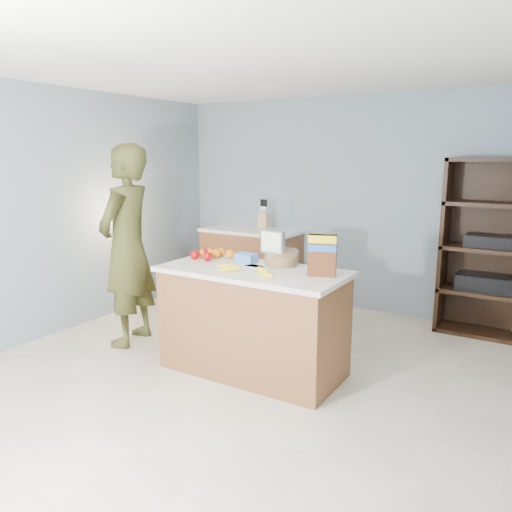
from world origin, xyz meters
The scene contains 15 objects.
floor centered at (0.00, 0.00, 0.00)m, with size 4.50×5.00×0.02m, color beige.
walls centered at (0.00, 0.00, 1.65)m, with size 4.52×5.02×2.51m.
counter_peninsula centered at (0.00, 0.30, 0.42)m, with size 1.56×0.76×0.90m.
back_cabinet centered at (-1.20, 2.20, 0.45)m, with size 1.24×0.62×0.90m.
shelving_unit centered at (1.55, 2.35, 0.86)m, with size 0.90×0.40×1.80m.
person centered at (-1.39, 0.25, 0.96)m, with size 0.70×0.46×1.93m, color #3C3E1A.
knife_block centered at (-1.00, 2.17, 1.02)m, with size 0.12×0.10×0.31m.
envelopes centered at (-0.04, 0.39, 0.90)m, with size 0.29×0.17×0.00m.
bananas centered at (0.02, 0.16, 0.92)m, with size 0.60×0.26×0.04m.
apples centered at (-0.59, 0.39, 0.94)m, with size 0.22×0.19×0.08m.
oranges centered at (-0.55, 0.52, 0.94)m, with size 0.30×0.21×0.08m.
blue_carton centered at (-0.18, 0.49, 0.94)m, with size 0.18×0.12×0.08m, color blue.
salad_bowl centered at (0.13, 0.54, 0.96)m, with size 0.30×0.30×0.13m.
tv centered at (-0.01, 0.64, 1.06)m, with size 0.28×0.12×0.28m.
cereal_box centered at (0.59, 0.37, 1.09)m, with size 0.23×0.14×0.32m.
Camera 1 is at (2.12, -3.11, 1.83)m, focal length 35.00 mm.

